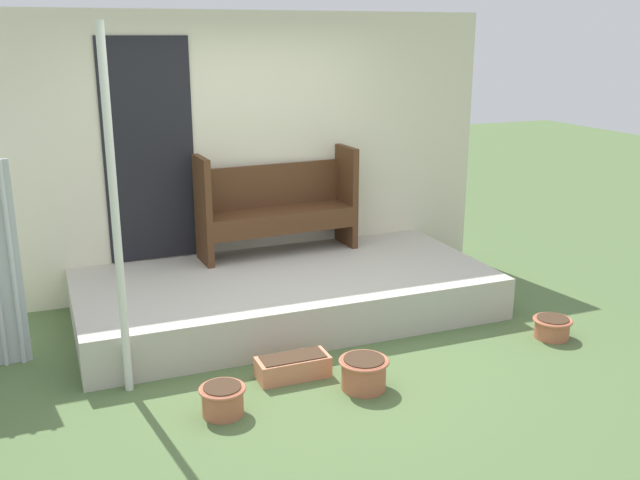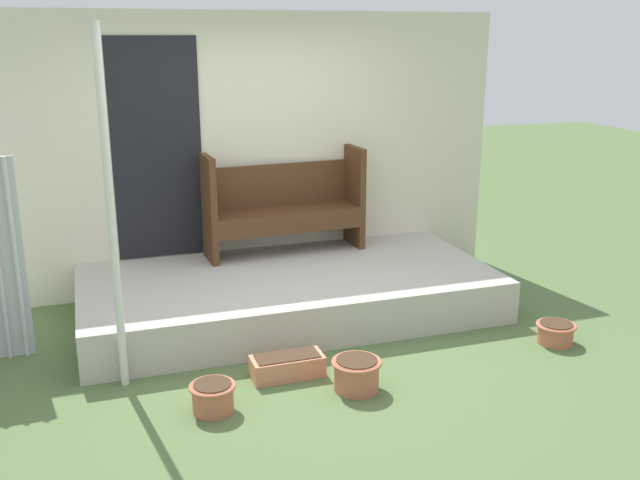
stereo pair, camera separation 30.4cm
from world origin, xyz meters
The scene contains 9 objects.
ground_plane centered at (0.00, 0.00, 0.00)m, with size 24.00×24.00×0.00m, color #516B3D.
porch_slab centered at (0.15, 0.87, 0.19)m, with size 3.57×1.73×0.37m.
house_wall centered at (0.11, 1.76, 1.30)m, with size 4.77×0.08×2.60m.
support_post centered at (-1.33, -0.06, 1.24)m, with size 0.06×0.06×2.48m.
bench centered at (0.30, 1.52, 0.86)m, with size 1.53×0.48×0.98m.
flower_pot_left centered at (-0.80, -0.63, 0.11)m, with size 0.31×0.31×0.20m.
flower_pot_middle centered at (0.20, -0.66, 0.12)m, with size 0.35×0.35×0.23m.
flower_pot_right centered at (2.00, -0.44, 0.10)m, with size 0.32×0.32×0.17m.
planter_box_rect centered at (-0.20, -0.31, 0.08)m, with size 0.53×0.23×0.16m.
Camera 1 is at (-1.76, -4.73, 2.39)m, focal length 40.00 mm.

